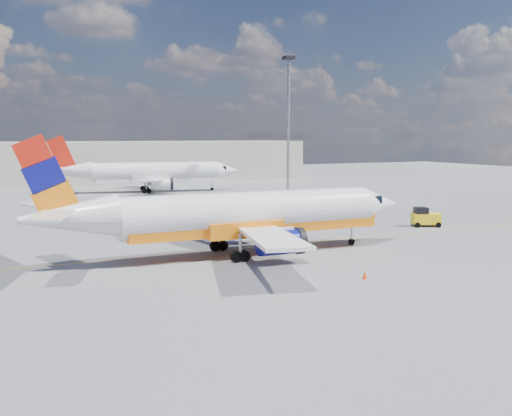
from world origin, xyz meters
name	(u,v)px	position (x,y,z in m)	size (l,w,h in m)	color
ground	(290,252)	(0.00, 0.00, 0.00)	(240.00, 240.00, 0.00)	#5D5D62
taxi_line	(273,245)	(0.00, 3.00, 0.01)	(70.00, 0.15, 0.01)	gold
terminal_main	(133,162)	(5.00, 75.00, 4.00)	(70.00, 14.00, 8.00)	beige
main_jet	(239,215)	(-4.10, 0.57, 3.11)	(30.78, 24.37, 9.34)	white
second_jet	(151,173)	(2.54, 52.23, 3.09)	(30.68, 23.78, 9.26)	white
gse_tug	(425,217)	(18.49, 5.47, 0.92)	(3.11, 2.64, 1.95)	black
traffic_cone	(365,275)	(0.15, -9.72, 0.28)	(0.41, 0.41, 0.57)	white
floodlight_mast	(288,112)	(21.68, 40.67, 12.80)	(1.56, 1.56, 21.35)	#97979F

